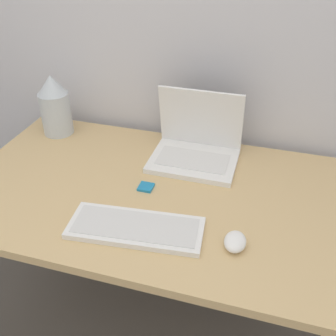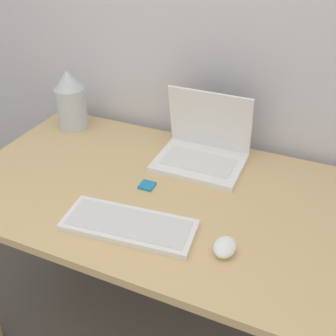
# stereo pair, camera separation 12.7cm
# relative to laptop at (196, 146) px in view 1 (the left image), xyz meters

# --- Properties ---
(wall_back) EXTENTS (6.00, 0.05, 2.50)m
(wall_back) POSITION_rel_laptop_xyz_m (-0.11, 0.22, 0.43)
(wall_back) COLOR silver
(wall_back) RESTS_ON ground_plane
(desk) EXTENTS (1.31, 0.79, 0.77)m
(desk) POSITION_rel_laptop_xyz_m (-0.11, -0.24, -0.14)
(desk) COLOR tan
(desk) RESTS_ON ground_plane
(laptop) EXTENTS (0.32, 0.25, 0.26)m
(laptop) POSITION_rel_laptop_xyz_m (0.00, 0.00, 0.00)
(laptop) COLOR white
(laptop) RESTS_ON desk
(keyboard) EXTENTS (0.42, 0.19, 0.02)m
(keyboard) POSITION_rel_laptop_xyz_m (-0.08, -0.45, -0.05)
(keyboard) COLOR white
(keyboard) RESTS_ON desk
(mouse) EXTENTS (0.06, 0.08, 0.04)m
(mouse) POSITION_rel_laptop_xyz_m (0.21, -0.43, -0.04)
(mouse) COLOR white
(mouse) RESTS_ON desk
(vase) EXTENTS (0.12, 0.12, 0.25)m
(vase) POSITION_rel_laptop_xyz_m (-0.61, 0.04, 0.07)
(vase) COLOR silver
(vase) RESTS_ON desk
(mp3_player) EXTENTS (0.05, 0.05, 0.01)m
(mp3_player) POSITION_rel_laptop_xyz_m (-0.12, -0.24, -0.05)
(mp3_player) COLOR #1E7FB7
(mp3_player) RESTS_ON desk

